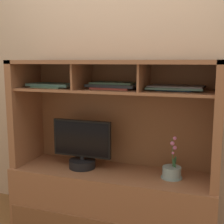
# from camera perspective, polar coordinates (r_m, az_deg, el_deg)

# --- Properties ---
(back_wall) EXTENTS (6.00, 0.02, 2.80)m
(back_wall) POSITION_cam_1_polar(r_m,az_deg,el_deg) (2.64, 2.08, 9.65)
(back_wall) COLOR tan
(back_wall) RESTS_ON ground
(media_console) EXTENTS (1.64, 0.54, 1.40)m
(media_console) POSITION_cam_1_polar(r_m,az_deg,el_deg) (2.56, 0.07, -12.74)
(media_console) COLOR #905B3B
(media_console) RESTS_ON ground
(tv_monitor) EXTENTS (0.50, 0.22, 0.40)m
(tv_monitor) POSITION_cam_1_polar(r_m,az_deg,el_deg) (2.55, -5.62, -6.78)
(tv_monitor) COLOR black
(tv_monitor) RESTS_ON media_console
(potted_orchid) EXTENTS (0.16, 0.16, 0.33)m
(potted_orchid) POSITION_cam_1_polar(r_m,az_deg,el_deg) (2.40, 11.07, -10.86)
(potted_orchid) COLOR #839C9D
(potted_orchid) RESTS_ON media_console
(magazine_stack_left) EXTENTS (0.43, 0.30, 0.05)m
(magazine_stack_left) POSITION_cam_1_polar(r_m,az_deg,el_deg) (2.43, 0.35, 4.98)
(magazine_stack_left) COLOR #9D3F3A
(magazine_stack_left) RESTS_ON media_console
(magazine_stack_centre) EXTENTS (0.42, 0.31, 0.04)m
(magazine_stack_centre) POSITION_cam_1_polar(r_m,az_deg,el_deg) (2.33, 11.80, 4.48)
(magazine_stack_centre) COLOR #315689
(magazine_stack_centre) RESTS_ON media_console
(magazine_stack_right) EXTENTS (0.41, 0.25, 0.03)m
(magazine_stack_right) POSITION_cam_1_polar(r_m,az_deg,el_deg) (2.60, -11.06, 4.94)
(magazine_stack_right) COLOR #49715B
(magazine_stack_right) RESTS_ON media_console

